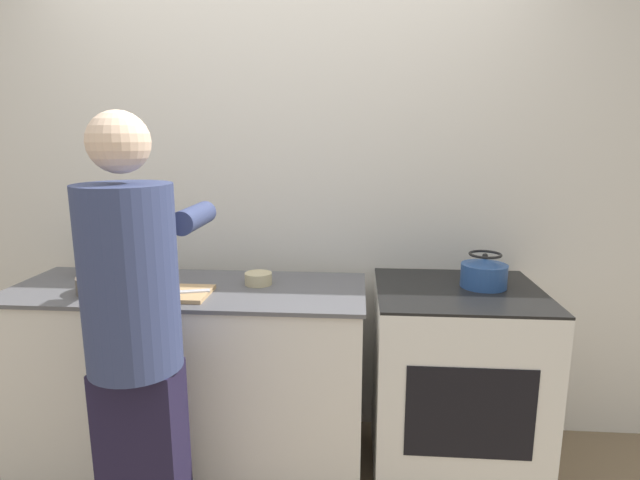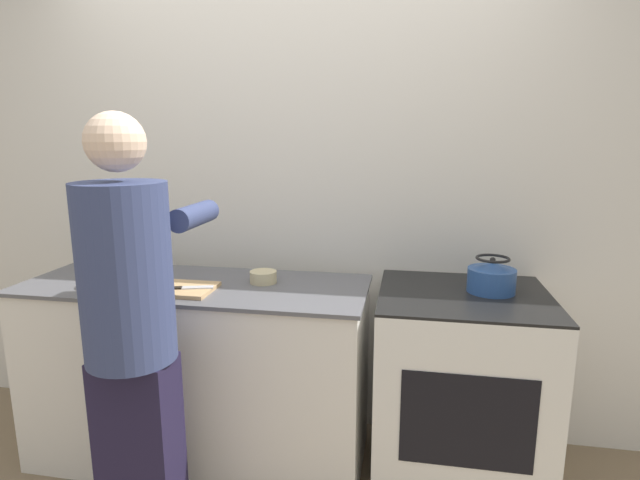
# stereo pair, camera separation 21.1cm
# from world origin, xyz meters

# --- Properties ---
(wall_back) EXTENTS (8.00, 0.05, 2.60)m
(wall_back) POSITION_xyz_m (0.00, 0.74, 1.30)
(wall_back) COLOR silver
(wall_back) RESTS_ON ground_plane
(counter) EXTENTS (1.64, 0.61, 0.91)m
(counter) POSITION_xyz_m (-0.40, 0.29, 0.45)
(counter) COLOR silver
(counter) RESTS_ON ground_plane
(oven) EXTENTS (0.74, 0.67, 0.91)m
(oven) POSITION_xyz_m (0.84, 0.34, 0.46)
(oven) COLOR silver
(oven) RESTS_ON ground_plane
(person) EXTENTS (0.37, 0.61, 1.67)m
(person) POSITION_xyz_m (-0.40, -0.25, 0.91)
(person) COLOR #1D1831
(person) RESTS_ON ground_plane
(cutting_board) EXTENTS (0.30, 0.23, 0.02)m
(cutting_board) POSITION_xyz_m (-0.41, 0.17, 0.92)
(cutting_board) COLOR tan
(cutting_board) RESTS_ON counter
(knife) EXTENTS (0.22, 0.09, 0.01)m
(knife) POSITION_xyz_m (-0.38, 0.16, 0.93)
(knife) COLOR silver
(knife) RESTS_ON cutting_board
(kettle) EXTENTS (0.21, 0.21, 0.16)m
(kettle) POSITION_xyz_m (0.95, 0.38, 0.98)
(kettle) COLOR #284C8C
(kettle) RESTS_ON oven
(bowl_prep) EXTENTS (0.13, 0.13, 0.06)m
(bowl_prep) POSITION_xyz_m (-0.08, 0.36, 0.94)
(bowl_prep) COLOR #C6B789
(bowl_prep) RESTS_ON counter
(bowl_mixing) EXTENTS (0.20, 0.20, 0.07)m
(bowl_mixing) POSITION_xyz_m (-0.76, 0.19, 0.94)
(bowl_mixing) COLOR brown
(bowl_mixing) RESTS_ON counter
(canister_jar) EXTENTS (0.15, 0.15, 0.14)m
(canister_jar) POSITION_xyz_m (-0.95, 0.46, 0.98)
(canister_jar) COLOR #4C4C51
(canister_jar) RESTS_ON counter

